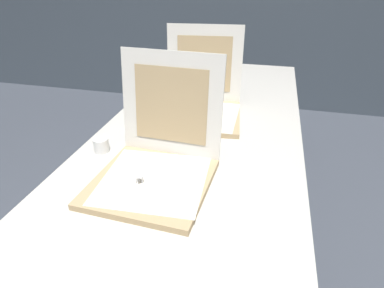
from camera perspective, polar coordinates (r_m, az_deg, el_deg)
The scene contains 6 objects.
table at distance 1.45m, azimuth 0.96°, elevation -0.10°, with size 0.89×2.44×0.75m.
pizza_box_front at distance 1.13m, azimuth -6.30°, elevation -3.46°, with size 0.41×0.45×0.40m.
pizza_box_middle at distance 1.61m, azimuth 1.58°, elevation 7.03°, with size 0.43×0.46×0.40m.
cup_white_far at distance 1.84m, azimuth -3.28°, elevation 8.99°, with size 0.06×0.06×0.06m, color white.
cup_white_mid at distance 1.53m, azimuth -10.40°, elevation 4.26°, with size 0.06×0.06×0.06m, color white.
cup_white_near_center at distance 1.34m, azimuth -15.64°, elevation -0.20°, with size 0.06×0.06×0.06m, color white.
Camera 1 is at (0.28, -0.56, 1.41)m, focal length 30.37 mm.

